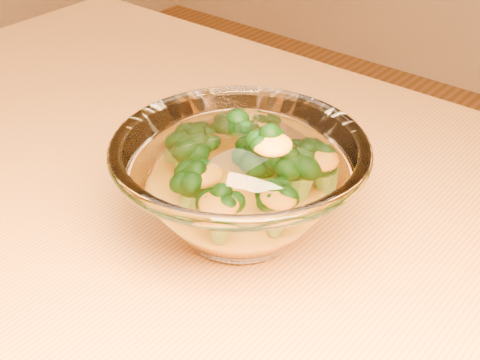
% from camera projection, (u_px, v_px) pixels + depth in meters
% --- Properties ---
extents(table, '(1.20, 0.80, 0.75)m').
position_uv_depth(table, '(206.00, 311.00, 0.68)').
color(table, '#BA7437').
rests_on(table, ground).
extents(glass_bowl, '(0.23, 0.23, 0.10)m').
position_uv_depth(glass_bowl, '(240.00, 185.00, 0.60)').
color(glass_bowl, white).
rests_on(glass_bowl, table).
extents(cheese_sauce, '(0.12, 0.12, 0.03)m').
position_uv_depth(cheese_sauce, '(240.00, 204.00, 0.61)').
color(cheese_sauce, orange).
rests_on(cheese_sauce, glass_bowl).
extents(broccoli_heap, '(0.14, 0.15, 0.08)m').
position_uv_depth(broccoli_heap, '(247.00, 164.00, 0.60)').
color(broccoli_heap, black).
rests_on(broccoli_heap, cheese_sauce).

